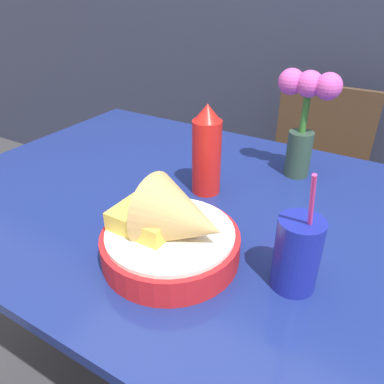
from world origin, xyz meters
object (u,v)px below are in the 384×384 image
at_px(drink_cup, 297,256).
at_px(ketchup_bottle, 207,151).
at_px(chair_far_window, 312,170).
at_px(flower_vase, 305,113).
at_px(food_basket, 174,234).

bearing_deg(drink_cup, ketchup_bottle, 144.23).
relative_size(chair_far_window, flower_vase, 3.09).
height_order(chair_far_window, ketchup_bottle, ketchup_bottle).
bearing_deg(flower_vase, ketchup_bottle, -128.67).
distance_m(drink_cup, flower_vase, 0.44).
relative_size(ketchup_bottle, drink_cup, 0.95).
xyz_separation_m(chair_far_window, drink_cup, (0.20, -0.98, 0.31)).
xyz_separation_m(ketchup_bottle, flower_vase, (0.16, 0.20, 0.06)).
distance_m(chair_far_window, drink_cup, 1.05).
xyz_separation_m(drink_cup, flower_vase, (-0.12, 0.41, 0.11)).
height_order(ketchup_bottle, drink_cup, drink_cup).
bearing_deg(flower_vase, drink_cup, -73.16).
xyz_separation_m(ketchup_bottle, drink_cup, (0.29, -0.21, -0.05)).
bearing_deg(food_basket, flower_vase, 79.44).
xyz_separation_m(chair_far_window, flower_vase, (0.08, -0.57, 0.42)).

